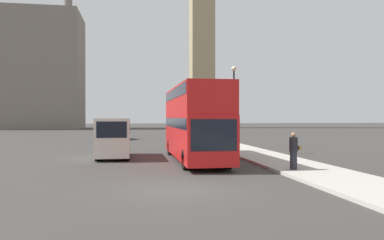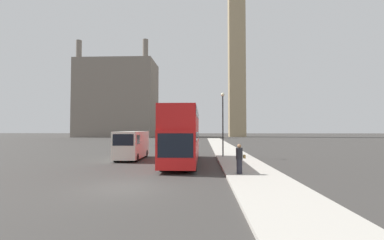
% 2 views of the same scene
% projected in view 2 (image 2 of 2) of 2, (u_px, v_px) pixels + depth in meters
% --- Properties ---
extents(ground_plane, '(300.00, 300.00, 0.00)m').
position_uv_depth(ground_plane, '(125.00, 188.00, 12.06)').
color(ground_plane, '#383533').
extents(sidewalk_strip, '(3.40, 120.00, 0.15)m').
position_uv_depth(sidewalk_strip, '(268.00, 187.00, 11.78)').
color(sidewalk_strip, '#ADA89E').
rests_on(sidewalk_strip, ground_plane).
extents(clock_tower, '(6.05, 6.22, 72.94)m').
position_uv_depth(clock_tower, '(236.00, 31.00, 90.82)').
color(clock_tower, tan).
rests_on(clock_tower, ground_plane).
extents(building_block_distant, '(26.30, 15.14, 32.26)m').
position_uv_depth(building_block_distant, '(118.00, 99.00, 90.69)').
color(building_block_distant, slate).
rests_on(building_block_distant, ground_plane).
extents(red_double_decker_bus, '(2.46, 10.69, 4.33)m').
position_uv_depth(red_double_decker_bus, '(182.00, 133.00, 20.57)').
color(red_double_decker_bus, red).
rests_on(red_double_decker_bus, ground_plane).
extents(white_van, '(2.04, 5.22, 2.53)m').
position_uv_depth(white_van, '(132.00, 144.00, 23.15)').
color(white_van, silver).
rests_on(white_van, ground_plane).
extents(pedestrian, '(0.54, 0.38, 1.73)m').
position_uv_depth(pedestrian, '(239.00, 159.00, 14.90)').
color(pedestrian, '#23232D').
rests_on(pedestrian, sidewalk_strip).
extents(street_lamp, '(0.36, 0.36, 6.09)m').
position_uv_depth(street_lamp, '(223.00, 115.00, 24.56)').
color(street_lamp, black).
rests_on(street_lamp, sidewalk_strip).
extents(parked_sedan, '(1.76, 4.31, 1.58)m').
position_uv_depth(parked_sedan, '(163.00, 141.00, 43.36)').
color(parked_sedan, navy).
rests_on(parked_sedan, ground_plane).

